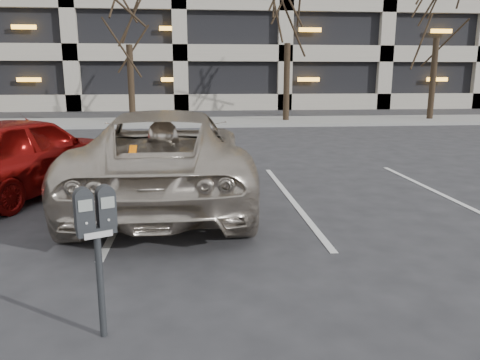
# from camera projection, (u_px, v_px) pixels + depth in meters

# --- Properties ---
(ground) EXTENTS (140.00, 140.00, 0.00)m
(ground) POSITION_uv_depth(u_px,v_px,m) (218.00, 249.00, 5.84)
(ground) COLOR #28282B
(ground) RESTS_ON ground
(sidewalk) EXTENTS (80.00, 4.00, 0.12)m
(sidewalk) POSITION_uv_depth(u_px,v_px,m) (200.00, 122.00, 21.37)
(sidewalk) COLOR gray
(sidewalk) RESTS_ON ground
(stall_lines) EXTENTS (16.90, 5.20, 0.00)m
(stall_lines) POSITION_uv_depth(u_px,v_px,m) (129.00, 203.00, 7.94)
(stall_lines) COLOR silver
(stall_lines) RESTS_ON ground
(parking_meter) EXTENTS (0.34, 0.24, 1.25)m
(parking_meter) POSITION_uv_depth(u_px,v_px,m) (96.00, 226.00, 3.68)
(parking_meter) COLOR black
(parking_meter) RESTS_ON ground
(suv_silver) EXTENTS (2.64, 5.67, 1.58)m
(suv_silver) POSITION_uv_depth(u_px,v_px,m) (166.00, 156.00, 7.96)
(suv_silver) COLOR beige
(suv_silver) RESTS_ON ground
(car_red) EXTENTS (3.33, 4.64, 1.47)m
(car_red) POSITION_uv_depth(u_px,v_px,m) (22.00, 155.00, 8.39)
(car_red) COLOR maroon
(car_red) RESTS_ON ground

